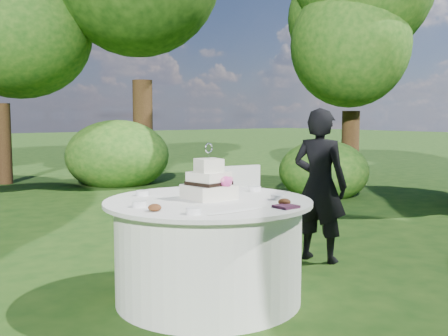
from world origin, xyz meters
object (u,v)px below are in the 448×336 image
at_px(cake, 209,184).
at_px(guest, 320,185).
at_px(table, 208,249).
at_px(chair, 246,206).
at_px(napkins, 286,206).

bearing_deg(cake, guest, 7.20).
distance_m(table, cake, 0.50).
height_order(cake, chair, cake).
distance_m(napkins, table, 0.75).
xyz_separation_m(guest, table, (-1.48, -0.22, -0.35)).
height_order(table, cake, cake).
relative_size(napkins, cake, 0.33).
bearing_deg(table, guest, 8.64).
xyz_separation_m(napkins, guest, (1.26, 0.83, -0.04)).
height_order(guest, cake, guest).
distance_m(guest, table, 1.53).
bearing_deg(table, cake, 45.61).
xyz_separation_m(napkins, cake, (-0.18, 0.65, 0.10)).
bearing_deg(napkins, guest, 33.47).
relative_size(guest, table, 0.94).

